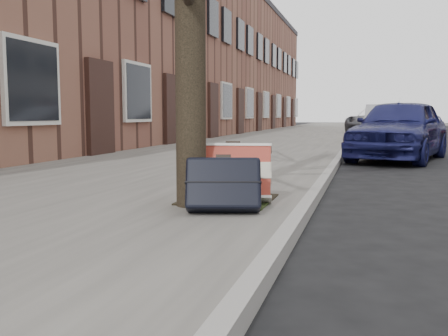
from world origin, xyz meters
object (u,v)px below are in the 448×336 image
(suitcase_navy, at_px, (223,184))
(car_near_mid, at_px, (388,125))
(car_near_front, at_px, (400,129))
(suitcase_red, at_px, (232,174))

(suitcase_navy, relative_size, car_near_mid, 0.16)
(car_near_front, bearing_deg, suitcase_navy, -89.01)
(suitcase_navy, relative_size, car_near_front, 0.16)
(suitcase_navy, bearing_deg, suitcase_red, 80.74)
(car_near_front, distance_m, car_near_mid, 4.55)
(suitcase_red, bearing_deg, car_near_mid, 69.66)
(car_near_mid, bearing_deg, car_near_front, -87.68)
(suitcase_red, distance_m, car_near_front, 6.89)
(suitcase_red, height_order, suitcase_navy, suitcase_red)
(suitcase_red, height_order, car_near_mid, car_near_mid)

